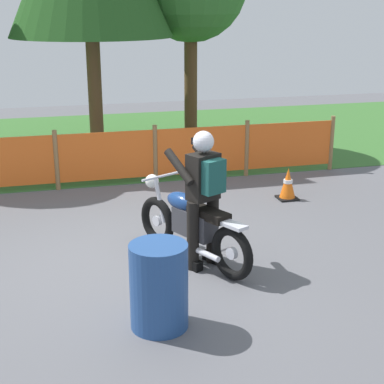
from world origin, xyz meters
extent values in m
cube|color=#5B5B60|center=(0.00, 0.00, -0.01)|extent=(24.00, 24.00, 0.02)
cube|color=#386B2D|center=(0.00, 6.65, 0.01)|extent=(24.00, 7.02, 0.01)
cylinder|color=olive|center=(-0.86, 3.14, 0.53)|extent=(0.08, 0.08, 1.05)
cylinder|color=olive|center=(0.86, 3.14, 0.53)|extent=(0.08, 0.08, 1.05)
cylinder|color=olive|center=(2.59, 3.14, 0.53)|extent=(0.08, 0.08, 1.05)
cylinder|color=olive|center=(4.32, 3.14, 0.53)|extent=(0.08, 0.08, 1.05)
cube|color=orange|center=(-1.73, 3.14, 0.54)|extent=(1.65, 0.02, 0.85)
cube|color=orange|center=(0.00, 3.14, 0.54)|extent=(1.65, 0.02, 0.85)
cube|color=orange|center=(1.73, 3.14, 0.54)|extent=(1.65, 0.02, 0.85)
cube|color=orange|center=(3.45, 3.14, 0.54)|extent=(1.65, 0.02, 0.85)
cylinder|color=brown|center=(0.03, 5.08, 1.23)|extent=(0.28, 0.28, 2.46)
cylinder|color=brown|center=(2.14, 5.57, 1.32)|extent=(0.28, 0.28, 2.64)
torus|color=black|center=(0.34, 0.35, 0.32)|extent=(0.39, 0.63, 0.65)
cylinder|color=silver|center=(0.34, 0.35, 0.32)|extent=(0.12, 0.15, 0.14)
torus|color=black|center=(0.97, -0.92, 0.32)|extent=(0.39, 0.63, 0.65)
cylinder|color=silver|center=(0.97, -0.92, 0.32)|extent=(0.12, 0.15, 0.14)
cube|color=#38383D|center=(0.68, -0.33, 0.51)|extent=(0.49, 0.65, 0.32)
ellipsoid|color=navy|center=(0.57, -0.12, 0.73)|extent=(0.45, 0.58, 0.22)
cube|color=black|center=(0.79, -0.56, 0.70)|extent=(0.45, 0.61, 0.10)
cube|color=silver|center=(0.97, -0.92, 0.68)|extent=(0.31, 0.40, 0.04)
cylinder|color=silver|center=(0.37, 0.30, 0.62)|extent=(0.16, 0.24, 0.58)
sphere|color=white|center=(0.30, 0.44, 0.85)|extent=(0.24, 0.24, 0.18)
cylinder|color=silver|center=(0.39, 0.26, 0.96)|extent=(0.56, 0.30, 0.03)
cylinder|color=silver|center=(0.68, -0.67, 0.26)|extent=(0.31, 0.53, 0.07)
cylinder|color=black|center=(0.60, -0.54, 0.43)|extent=(0.20, 0.20, 0.86)
cube|color=black|center=(0.60, -0.54, 0.06)|extent=(0.21, 0.28, 0.12)
cylinder|color=black|center=(0.89, -0.40, 0.43)|extent=(0.20, 0.20, 0.86)
cube|color=black|center=(0.89, -0.40, 0.06)|extent=(0.21, 0.28, 0.12)
cube|color=black|center=(0.74, -0.47, 1.14)|extent=(0.43, 0.37, 0.56)
cylinder|color=black|center=(0.47, -0.40, 1.26)|extent=(0.30, 0.48, 0.38)
cylinder|color=black|center=(0.86, -0.21, 1.26)|extent=(0.30, 0.48, 0.38)
sphere|color=silver|center=(0.74, -0.47, 1.56)|extent=(0.33, 0.33, 0.25)
cube|color=black|center=(0.70, -0.38, 1.56)|extent=(0.17, 0.11, 0.08)
cube|color=#194C47|center=(0.82, -0.62, 1.18)|extent=(0.32, 0.27, 0.40)
cube|color=black|center=(2.79, 1.66, 0.01)|extent=(0.32, 0.32, 0.03)
cone|color=orange|center=(2.79, 1.66, 0.28)|extent=(0.26, 0.26, 0.50)
cylinder|color=white|center=(2.79, 1.66, 0.31)|extent=(0.15, 0.15, 0.06)
cylinder|color=navy|center=(-0.06, -1.75, 0.44)|extent=(0.58, 0.58, 0.88)
camera|label=1|loc=(-1.06, -6.87, 3.10)|focal=54.95mm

